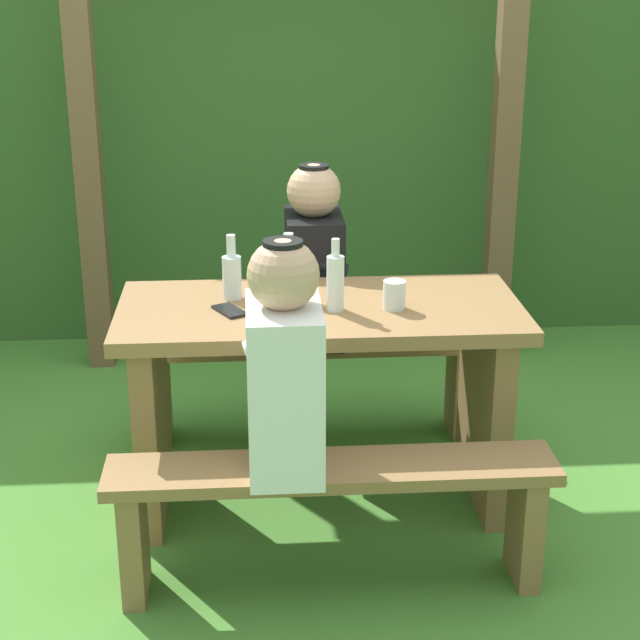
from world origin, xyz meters
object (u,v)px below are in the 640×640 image
at_px(bench_far, 311,367).
at_px(person_white_shirt, 284,366).
at_px(bottle_right, 335,281).
at_px(picnic_table, 320,371).
at_px(bench_near, 332,499).
at_px(cell_phone, 230,311).
at_px(person_black_coat, 314,261).
at_px(drinking_glass, 394,295).
at_px(bottle_center, 289,270).
at_px(bottle_left, 232,275).

relative_size(bench_far, person_white_shirt, 1.95).
bearing_deg(bottle_right, picnic_table, 134.10).
xyz_separation_m(bench_near, cell_phone, (-0.31, 0.49, 0.46)).
distance_m(bench_far, person_black_coat, 0.45).
bearing_deg(bottle_right, drinking_glass, 0.16).
height_order(bench_near, bench_far, same).
bearing_deg(bench_far, picnic_table, -90.00).
bearing_deg(drinking_glass, bottle_center, 155.41).
distance_m(picnic_table, drinking_glass, 0.39).
bearing_deg(person_black_coat, bottle_right, -86.59).
xyz_separation_m(drinking_glass, bottle_center, (-0.35, 0.16, 0.05)).
distance_m(bench_near, person_black_coat, 1.16).
relative_size(bottle_right, bottle_center, 1.10).
xyz_separation_m(bench_far, cell_phone, (-0.31, -0.58, 0.46)).
bearing_deg(bottle_right, bottle_left, 157.23).
bearing_deg(picnic_table, bench_far, 90.00).
xyz_separation_m(bottle_right, bottle_center, (-0.15, 0.16, -0.01)).
bearing_deg(bottle_right, cell_phone, 179.44).
relative_size(drinking_glass, bottle_right, 0.39).
relative_size(bench_near, person_white_shirt, 1.95).
height_order(drinking_glass, bottle_left, bottle_left).
bearing_deg(person_black_coat, bench_near, -90.75).
bearing_deg(picnic_table, cell_phone, -171.46).
bearing_deg(cell_phone, bottle_left, 57.79).
height_order(bottle_left, bottle_right, bottle_right).
bearing_deg(person_black_coat, bottle_left, -126.04).
distance_m(picnic_table, bottle_center, 0.38).
bearing_deg(bottle_left, drinking_glass, -14.87).
bearing_deg(bottle_center, picnic_table, -47.51).
bearing_deg(bench_near, person_black_coat, 89.25).
xyz_separation_m(bench_near, person_black_coat, (0.01, 1.07, 0.45)).
xyz_separation_m(drinking_glass, bottle_right, (-0.20, -0.00, 0.05)).
bearing_deg(bottle_left, picnic_table, -17.82).
xyz_separation_m(person_black_coat, cell_phone, (-0.32, -0.58, 0.01)).
distance_m(picnic_table, bench_near, 0.57).
bearing_deg(person_black_coat, bottle_center, -105.51).
bearing_deg(person_black_coat, drinking_glass, -67.85).
bearing_deg(picnic_table, person_white_shirt, -105.06).
bearing_deg(bottle_center, bench_far, 76.37).
xyz_separation_m(person_black_coat, drinking_glass, (0.24, -0.58, 0.05)).
distance_m(person_black_coat, bottle_center, 0.45).
bearing_deg(bottle_center, drinking_glass, -24.59).
xyz_separation_m(bottle_left, cell_phone, (-0.01, -0.14, -0.08)).
bearing_deg(cell_phone, bench_far, 32.97).
relative_size(picnic_table, bottle_right, 5.56).
xyz_separation_m(bench_far, bottle_center, (-0.10, -0.42, 0.55)).
height_order(bench_near, cell_phone, cell_phone).
xyz_separation_m(bench_near, drinking_glass, (0.25, 0.49, 0.50)).
bearing_deg(bottle_left, bench_near, -64.44).
bearing_deg(person_white_shirt, bench_far, 82.36).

